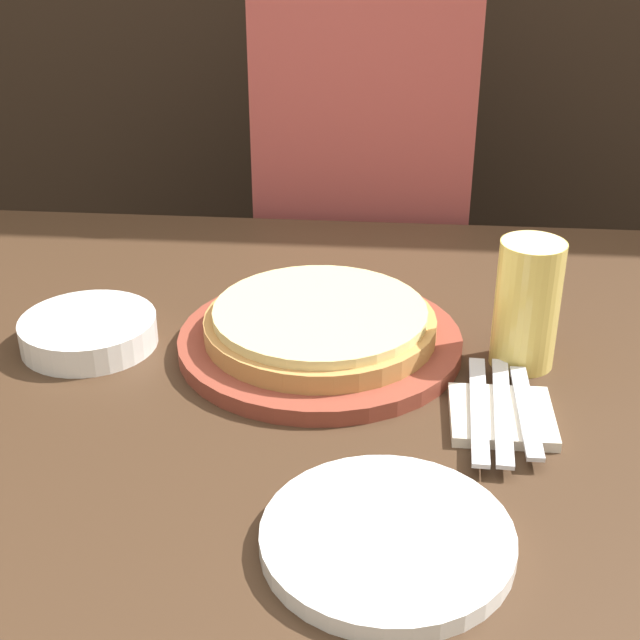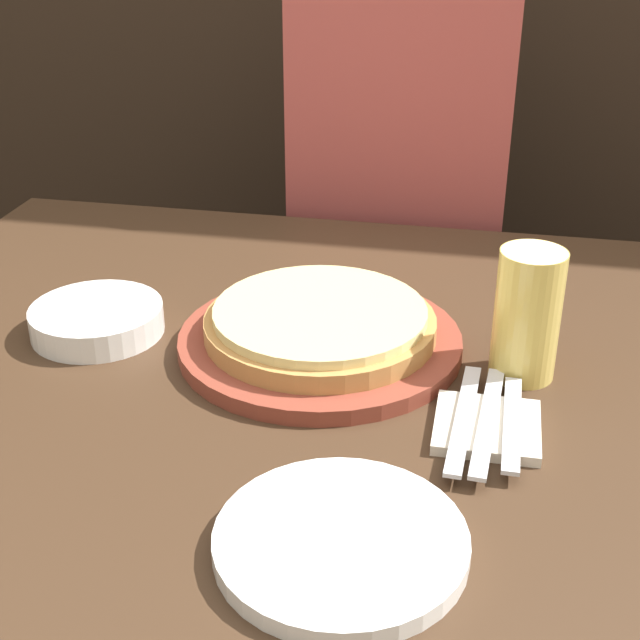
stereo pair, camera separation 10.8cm
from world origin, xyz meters
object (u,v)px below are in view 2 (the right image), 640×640
(side_bowl, at_px, (97,320))
(fork, at_px, (464,417))
(dinner_knife, at_px, (488,420))
(pizza_on_board, at_px, (320,331))
(diner_person, at_px, (397,238))
(dinner_plate, at_px, (341,542))
(spoon, at_px, (512,423))
(beer_glass, at_px, (528,309))

(side_bowl, relative_size, fork, 0.80)
(side_bowl, xyz_separation_m, dinner_knife, (0.49, -0.13, -0.00))
(dinner_knife, bearing_deg, side_bowl, 165.50)
(pizza_on_board, xyz_separation_m, side_bowl, (-0.29, -0.01, -0.01))
(diner_person, bearing_deg, dinner_plate, -86.11)
(dinner_knife, bearing_deg, spoon, -0.00)
(fork, bearing_deg, dinner_knife, 0.00)
(pizza_on_board, bearing_deg, side_bowl, -177.26)
(dinner_plate, distance_m, diner_person, 0.95)
(fork, distance_m, spoon, 0.05)
(beer_glass, height_order, dinner_knife, beer_glass)
(spoon, bearing_deg, dinner_plate, -124.32)
(dinner_knife, xyz_separation_m, spoon, (0.02, -0.00, 0.00))
(dinner_plate, bearing_deg, spoon, 55.68)
(beer_glass, bearing_deg, pizza_on_board, 177.03)
(dinner_plate, xyz_separation_m, spoon, (0.14, 0.21, 0.01))
(fork, height_order, dinner_knife, same)
(beer_glass, xyz_separation_m, dinner_plate, (-0.15, -0.34, -0.08))
(side_bowl, height_order, fork, side_bowl)
(pizza_on_board, height_order, dinner_knife, pizza_on_board)
(beer_glass, bearing_deg, diner_person, 109.69)
(beer_glass, relative_size, diner_person, 0.12)
(dinner_plate, relative_size, side_bowl, 1.33)
(dinner_plate, bearing_deg, fork, 66.04)
(beer_glass, distance_m, dinner_plate, 0.38)
(pizza_on_board, relative_size, beer_glass, 2.24)
(beer_glass, distance_m, spoon, 0.15)
(dinner_knife, bearing_deg, pizza_on_board, 145.78)
(pizza_on_board, bearing_deg, beer_glass, -2.97)
(fork, distance_m, diner_person, 0.76)
(spoon, relative_size, diner_person, 0.14)
(fork, xyz_separation_m, spoon, (0.05, 0.00, 0.00))
(dinner_plate, distance_m, spoon, 0.25)
(dinner_knife, relative_size, diner_person, 0.16)
(dinner_plate, bearing_deg, beer_glass, 65.76)
(beer_glass, relative_size, dinner_plate, 0.69)
(dinner_plate, height_order, dinner_knife, dinner_plate)
(pizza_on_board, xyz_separation_m, dinner_knife, (0.21, -0.14, -0.01))
(dinner_plate, xyz_separation_m, diner_person, (-0.06, 0.95, -0.09))
(spoon, bearing_deg, fork, 180.00)
(beer_glass, bearing_deg, spoon, -94.15)
(pizza_on_board, height_order, fork, pizza_on_board)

